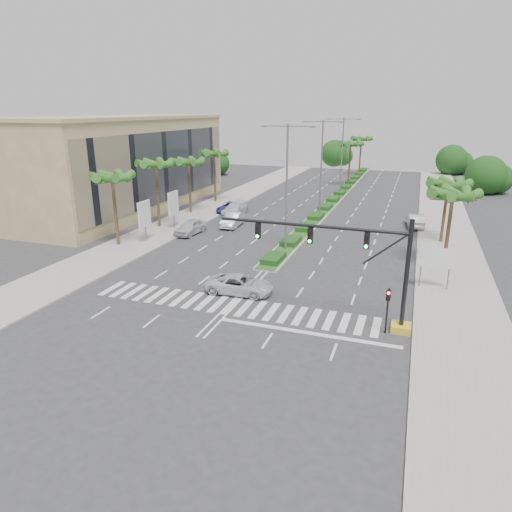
% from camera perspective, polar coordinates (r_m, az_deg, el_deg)
% --- Properties ---
extents(ground, '(160.00, 160.00, 0.00)m').
position_cam_1_polar(ground, '(32.49, -3.13, -6.25)').
color(ground, '#333335').
rests_on(ground, ground).
extents(footpath_right, '(6.00, 120.00, 0.15)m').
position_cam_1_polar(footpath_right, '(49.28, 22.95, 0.92)').
color(footpath_right, gray).
rests_on(footpath_right, ground).
extents(footpath_left, '(6.00, 120.00, 0.15)m').
position_cam_1_polar(footpath_left, '(55.92, -9.77, 4.00)').
color(footpath_left, gray).
rests_on(footpath_left, ground).
extents(median, '(2.20, 75.00, 0.20)m').
position_cam_1_polar(median, '(74.41, 10.29, 7.44)').
color(median, gray).
rests_on(median, ground).
extents(median_grass, '(1.80, 75.00, 0.04)m').
position_cam_1_polar(median_grass, '(74.39, 10.29, 7.53)').
color(median_grass, '#22511B').
rests_on(median_grass, median).
extents(building, '(12.00, 36.00, 12.00)m').
position_cam_1_polar(building, '(65.59, -15.91, 10.88)').
color(building, tan).
rests_on(building, ground).
extents(signal_gantry, '(12.60, 1.20, 7.20)m').
position_cam_1_polar(signal_gantry, '(29.13, 13.88, -2.35)').
color(signal_gantry, gold).
rests_on(signal_gantry, ground).
extents(pedestrian_signal, '(0.28, 0.36, 3.00)m').
position_cam_1_polar(pedestrian_signal, '(28.94, 16.15, -5.69)').
color(pedestrian_signal, black).
rests_on(pedestrian_signal, ground).
extents(direction_sign, '(2.70, 0.11, 3.40)m').
position_cam_1_polar(direction_sign, '(37.00, 21.60, -0.40)').
color(direction_sign, slate).
rests_on(direction_sign, ground).
extents(billboard_near, '(0.18, 2.10, 4.35)m').
position_cam_1_polar(billboard_near, '(48.26, -13.79, 5.05)').
color(billboard_near, slate).
rests_on(billboard_near, ground).
extents(billboard_far, '(0.18, 2.10, 4.35)m').
position_cam_1_polar(billboard_far, '(53.26, -10.30, 6.46)').
color(billboard_far, slate).
rests_on(billboard_far, ground).
extents(palm_left_near, '(4.57, 4.68, 7.55)m').
position_cam_1_polar(palm_left_near, '(47.12, -17.52, 9.06)').
color(palm_left_near, brown).
rests_on(palm_left_near, ground).
extents(palm_left_mid, '(4.57, 4.68, 7.95)m').
position_cam_1_polar(palm_left_mid, '(53.63, -12.45, 10.87)').
color(palm_left_mid, brown).
rests_on(palm_left_mid, ground).
extents(palm_left_far, '(4.57, 4.68, 7.35)m').
position_cam_1_polar(palm_left_far, '(60.61, -8.41, 11.31)').
color(palm_left_far, brown).
rests_on(palm_left_far, ground).
extents(palm_left_end, '(4.57, 4.68, 7.75)m').
position_cam_1_polar(palm_left_end, '(67.72, -5.24, 12.43)').
color(palm_left_end, brown).
rests_on(palm_left_end, ground).
extents(palm_right_near, '(4.57, 4.68, 7.05)m').
position_cam_1_polar(palm_right_near, '(42.04, 23.37, 6.77)').
color(palm_right_near, brown).
rests_on(palm_right_near, ground).
extents(palm_right_far, '(4.57, 4.68, 6.75)m').
position_cam_1_polar(palm_right_far, '(49.97, 22.86, 8.05)').
color(palm_right_far, brown).
rests_on(palm_right_far, ground).
extents(palm_median_a, '(4.57, 4.68, 8.05)m').
position_cam_1_polar(palm_median_a, '(83.35, 11.74, 13.36)').
color(palm_median_a, brown).
rests_on(palm_median_a, ground).
extents(palm_median_b, '(4.57, 4.68, 8.05)m').
position_cam_1_polar(palm_median_b, '(98.19, 13.02, 13.92)').
color(palm_median_b, brown).
rests_on(palm_median_b, ground).
extents(streetlight_near, '(5.10, 0.25, 12.00)m').
position_cam_1_polar(streetlight_near, '(43.38, 3.86, 9.30)').
color(streetlight_near, slate).
rests_on(streetlight_near, ground).
extents(streetlight_mid, '(5.10, 0.25, 12.00)m').
position_cam_1_polar(streetlight_mid, '(58.83, 8.17, 11.43)').
color(streetlight_mid, slate).
rests_on(streetlight_mid, ground).
extents(streetlight_far, '(5.10, 0.25, 12.00)m').
position_cam_1_polar(streetlight_far, '(74.50, 10.71, 12.64)').
color(streetlight_far, slate).
rests_on(streetlight_far, ground).
extents(car_parked_a, '(2.20, 4.85, 1.62)m').
position_cam_1_polar(car_parked_a, '(51.12, -8.23, 3.61)').
color(car_parked_a, silver).
rests_on(car_parked_a, ground).
extents(car_parked_b, '(2.00, 5.01, 1.62)m').
position_cam_1_polar(car_parked_b, '(54.08, -2.88, 4.57)').
color(car_parked_b, silver).
rests_on(car_parked_b, ground).
extents(car_parked_c, '(2.57, 5.04, 1.36)m').
position_cam_1_polar(car_parked_c, '(61.57, -3.29, 6.09)').
color(car_parked_c, '#303693').
rests_on(car_parked_c, ground).
extents(car_parked_d, '(2.25, 5.36, 1.54)m').
position_cam_1_polar(car_parked_d, '(60.18, -2.67, 5.91)').
color(car_parked_d, silver).
rests_on(car_parked_d, ground).
extents(car_crossing, '(5.16, 2.58, 1.40)m').
position_cam_1_polar(car_crossing, '(34.36, -2.05, -3.57)').
color(car_crossing, silver).
rests_on(car_crossing, ground).
extents(car_right, '(2.31, 5.02, 1.59)m').
position_cam_1_polar(car_right, '(56.82, 19.27, 4.22)').
color(car_right, '#B8B7BD').
rests_on(car_right, ground).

